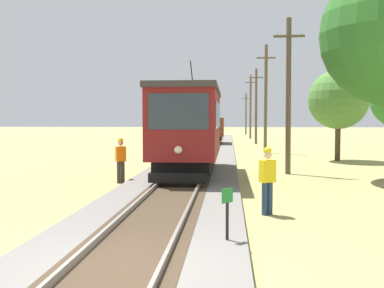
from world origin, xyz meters
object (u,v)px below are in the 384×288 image
object	(u,v)px
trackside_signal_marker	(227,215)
track_worker	(267,177)
freight_car	(211,129)
tree_left_far	(338,100)
utility_pole_horizon	(246,113)
red_tram	(189,126)
utility_pole_near_tram	(288,94)
utility_pole_distant	(251,106)
utility_pole_far	(256,105)
gravel_pile	(157,140)
utility_pole_mid	(266,98)
second_worker	(121,158)

from	to	relation	value
trackside_signal_marker	track_worker	bearing A→B (deg)	72.10
freight_car	tree_left_far	bearing A→B (deg)	-61.98
trackside_signal_marker	utility_pole_horizon	bearing A→B (deg)	87.58
red_tram	utility_pole_horizon	world-z (taller)	utility_pole_horizon
red_tram	utility_pole_near_tram	distance (m)	4.88
track_worker	tree_left_far	world-z (taller)	tree_left_far
red_tram	utility_pole_distant	distance (m)	38.27
utility_pole_far	track_worker	world-z (taller)	utility_pole_far
utility_pole_far	gravel_pile	distance (m)	10.54
red_tram	tree_left_far	bearing A→B (deg)	44.56
utility_pole_near_tram	tree_left_far	bearing A→B (deg)	60.14
red_tram	freight_car	distance (m)	23.54
utility_pole_distant	trackside_signal_marker	distance (m)	48.89
gravel_pile	utility_pole_mid	bearing A→B (deg)	-44.41
utility_pole_distant	track_worker	bearing A→B (deg)	-92.11
utility_pole_near_tram	utility_pole_far	xyz separation A→B (m)	(0.00, 24.63, 0.22)
utility_pole_near_tram	utility_pole_far	distance (m)	24.63
gravel_pile	utility_pole_horizon	bearing A→B (deg)	71.97
utility_pole_distant	second_worker	size ratio (longest dim) A/B	4.52
utility_pole_mid	utility_pole_horizon	xyz separation A→B (m)	(0.00, 39.21, -0.66)
utility_pole_near_tram	utility_pole_mid	xyz separation A→B (m)	(-0.00, 12.75, 0.43)
tree_left_far	second_worker	bearing A→B (deg)	-136.26
utility_pole_distant	utility_pole_far	bearing A→B (deg)	-90.00
utility_pole_far	utility_pole_horizon	distance (m)	27.33
freight_car	second_worker	distance (m)	25.81
tree_left_far	utility_pole_far	bearing A→B (deg)	101.90
utility_pole_far	utility_pole_near_tram	bearing A→B (deg)	-90.00
trackside_signal_marker	second_worker	bearing A→B (deg)	116.06
freight_car	utility_pole_near_tram	distance (m)	22.59
trackside_signal_marker	utility_pole_near_tram	bearing A→B (deg)	77.49
utility_pole_mid	gravel_pile	size ratio (longest dim) A/B	3.46
track_worker	second_worker	distance (m)	7.50
utility_pole_horizon	trackside_signal_marker	size ratio (longest dim) A/B	5.62
utility_pole_near_tram	trackside_signal_marker	xyz separation A→B (m)	(-2.71, -12.20, -2.98)
utility_pole_horizon	freight_car	bearing A→B (deg)	-98.41
utility_pole_near_tram	track_worker	xyz separation A→B (m)	(-1.68, -9.01, -2.66)
utility_pole_mid	tree_left_far	xyz separation A→B (m)	(3.80, -6.14, -0.41)
track_worker	trackside_signal_marker	bearing A→B (deg)	-46.27
utility_pole_distant	tree_left_far	xyz separation A→B (m)	(3.80, -29.88, -0.47)
second_worker	utility_pole_far	bearing A→B (deg)	-42.96
freight_car	second_worker	bearing A→B (deg)	-95.52
utility_pole_far	second_worker	size ratio (longest dim) A/B	4.23
utility_pole_distant	track_worker	world-z (taller)	utility_pole_distant
utility_pole_horizon	red_tram	bearing A→B (deg)	-94.72
utility_pole_mid	gravel_pile	bearing A→B (deg)	135.59
utility_pole_horizon	gravel_pile	bearing A→B (deg)	-108.03
utility_pole_mid	tree_left_far	bearing A→B (deg)	-58.26
freight_car	gravel_pile	xyz separation A→B (m)	(-5.26, 0.18, -1.11)
second_worker	tree_left_far	world-z (taller)	tree_left_far
second_worker	utility_pole_horizon	bearing A→B (deg)	-36.32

